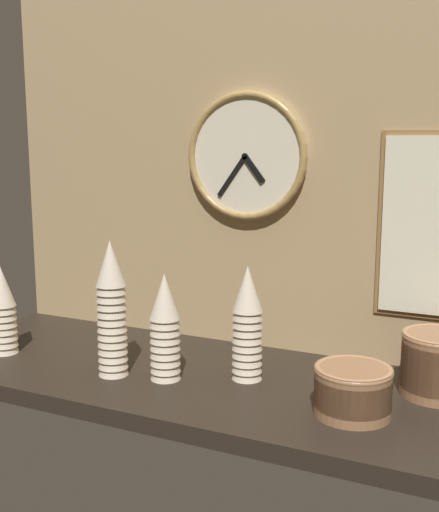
% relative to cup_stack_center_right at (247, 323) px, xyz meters
% --- Properties ---
extents(ground_plane, '(1.60, 0.56, 0.04)m').
position_rel_cup_stack_center_right_xyz_m(ground_plane, '(-0.05, -0.01, -0.16)').
color(ground_plane, black).
extents(wall_tiled_back, '(1.60, 0.03, 1.05)m').
position_rel_cup_stack_center_right_xyz_m(wall_tiled_back, '(-0.05, 0.26, 0.39)').
color(wall_tiled_back, tan).
rests_on(wall_tiled_back, ground_plane).
extents(cup_stack_center_right, '(0.07, 0.07, 0.28)m').
position_rel_cup_stack_center_right_xyz_m(cup_stack_center_right, '(0.00, 0.00, 0.00)').
color(cup_stack_center_right, beige).
rests_on(cup_stack_center_right, ground_plane).
extents(cup_stack_far_left, '(0.07, 0.07, 0.24)m').
position_rel_cup_stack_center_right_xyz_m(cup_stack_far_left, '(-0.66, -0.10, -0.02)').
color(cup_stack_far_left, beige).
rests_on(cup_stack_far_left, ground_plane).
extents(cup_stack_center_left, '(0.07, 0.07, 0.33)m').
position_rel_cup_stack_center_right_xyz_m(cup_stack_center_left, '(-0.30, -0.11, 0.03)').
color(cup_stack_center_left, beige).
rests_on(cup_stack_center_left, ground_plane).
extents(cup_stack_center, '(0.07, 0.07, 0.26)m').
position_rel_cup_stack_center_right_xyz_m(cup_stack_center, '(-0.17, -0.08, -0.01)').
color(cup_stack_center, beige).
rests_on(cup_stack_center, ground_plane).
extents(bowl_stack_far_right, '(0.16, 0.16, 0.14)m').
position_rel_cup_stack_center_right_xyz_m(bowl_stack_far_right, '(0.42, 0.09, -0.06)').
color(bowl_stack_far_right, '#996B47').
rests_on(bowl_stack_far_right, ground_plane).
extents(bowl_stack_right, '(0.16, 0.16, 0.10)m').
position_rel_cup_stack_center_right_xyz_m(bowl_stack_right, '(0.28, -0.09, -0.08)').
color(bowl_stack_right, '#996B47').
rests_on(bowl_stack_right, ground_plane).
extents(wall_clock, '(0.34, 0.03, 0.34)m').
position_rel_cup_stack_center_right_xyz_m(wall_clock, '(-0.10, 0.23, 0.38)').
color(wall_clock, beige).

